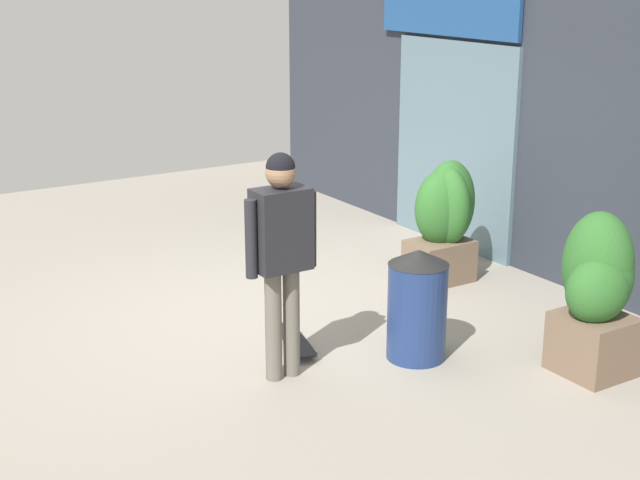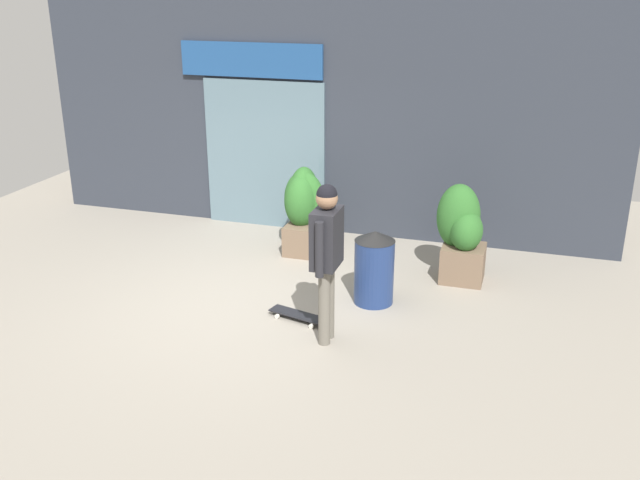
{
  "view_description": "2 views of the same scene",
  "coord_description": "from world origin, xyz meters",
  "px_view_note": "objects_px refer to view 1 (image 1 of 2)",
  "views": [
    {
      "loc": [
        6.84,
        -3.73,
        3.1
      ],
      "look_at": [
        0.96,
        -0.03,
        0.98
      ],
      "focal_mm": 51.05,
      "sensor_mm": 36.0,
      "label": 1
    },
    {
      "loc": [
        3.17,
        -7.1,
        3.76
      ],
      "look_at": [
        0.96,
        -0.03,
        0.98
      ],
      "focal_mm": 39.52,
      "sensor_mm": 36.0,
      "label": 2
    }
  ],
  "objects_px": {
    "skateboarder": "(281,242)",
    "skateboard": "(294,340)",
    "planter_box_left": "(445,215)",
    "planter_box_right": "(598,289)",
    "trash_bin": "(417,304)"
  },
  "relations": [
    {
      "from": "skateboard",
      "to": "planter_box_right",
      "type": "distance_m",
      "value": 2.5
    },
    {
      "from": "skateboarder",
      "to": "skateboard",
      "type": "bearing_deg",
      "value": -39.33
    },
    {
      "from": "skateboard",
      "to": "skateboarder",
      "type": "bearing_deg",
      "value": 154.9
    },
    {
      "from": "trash_bin",
      "to": "skateboard",
      "type": "bearing_deg",
      "value": -134.35
    },
    {
      "from": "planter_box_left",
      "to": "trash_bin",
      "type": "bearing_deg",
      "value": -45.82
    },
    {
      "from": "planter_box_left",
      "to": "trash_bin",
      "type": "height_order",
      "value": "planter_box_left"
    },
    {
      "from": "planter_box_right",
      "to": "trash_bin",
      "type": "bearing_deg",
      "value": -130.99
    },
    {
      "from": "planter_box_right",
      "to": "skateboarder",
      "type": "bearing_deg",
      "value": -118.86
    },
    {
      "from": "planter_box_left",
      "to": "planter_box_right",
      "type": "height_order",
      "value": "planter_box_right"
    },
    {
      "from": "planter_box_right",
      "to": "trash_bin",
      "type": "relative_size",
      "value": 1.38
    },
    {
      "from": "skateboarder",
      "to": "planter_box_left",
      "type": "relative_size",
      "value": 1.45
    },
    {
      "from": "skateboarder",
      "to": "planter_box_right",
      "type": "distance_m",
      "value": 2.5
    },
    {
      "from": "planter_box_right",
      "to": "trash_bin",
      "type": "distance_m",
      "value": 1.41
    },
    {
      "from": "skateboard",
      "to": "trash_bin",
      "type": "height_order",
      "value": "trash_bin"
    },
    {
      "from": "skateboarder",
      "to": "trash_bin",
      "type": "relative_size",
      "value": 1.92
    }
  ]
}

